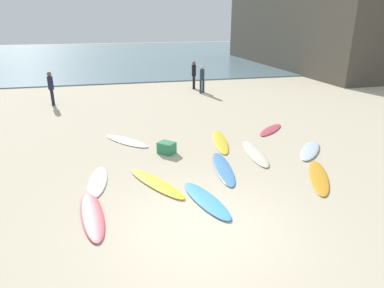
% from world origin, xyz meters
% --- Properties ---
extents(ground_plane, '(120.00, 120.00, 0.00)m').
position_xyz_m(ground_plane, '(0.00, 0.00, 0.00)').
color(ground_plane, beige).
extents(ocean_water, '(120.00, 40.00, 0.08)m').
position_xyz_m(ocean_water, '(0.00, 38.07, 0.04)').
color(ocean_water, slate).
rests_on(ocean_water, ground_plane).
extents(surfboard_0, '(0.83, 2.55, 0.07)m').
position_xyz_m(surfboard_0, '(1.49, 2.84, 0.03)').
color(surfboard_0, '#5192D8').
rests_on(surfboard_0, ground_plane).
extents(surfboard_1, '(0.82, 2.38, 0.07)m').
position_xyz_m(surfboard_1, '(-2.34, 1.08, 0.03)').
color(surfboard_1, '#D24E55').
rests_on(surfboard_1, ground_plane).
extents(surfboard_2, '(0.96, 2.65, 0.07)m').
position_xyz_m(surfboard_2, '(2.14, 5.15, 0.03)').
color(surfboard_2, yellow).
rests_on(surfboard_2, ground_plane).
extents(surfboard_3, '(1.75, 1.91, 0.09)m').
position_xyz_m(surfboard_3, '(4.91, 3.53, 0.04)').
color(surfboard_3, white).
rests_on(surfboard_3, ground_plane).
extents(surfboard_4, '(1.58, 2.37, 0.06)m').
position_xyz_m(surfboard_4, '(4.00, 1.62, 0.03)').
color(surfboard_4, gold).
rests_on(surfboard_4, ground_plane).
extents(surfboard_5, '(1.82, 2.06, 0.06)m').
position_xyz_m(surfboard_5, '(-1.26, 6.02, 0.03)').
color(surfboard_5, white).
rests_on(surfboard_5, ground_plane).
extents(surfboard_6, '(0.65, 1.98, 0.07)m').
position_xyz_m(surfboard_6, '(-2.25, 2.84, 0.03)').
color(surfboard_6, white).
rests_on(surfboard_6, ground_plane).
extents(surfboard_7, '(0.79, 2.46, 0.08)m').
position_xyz_m(surfboard_7, '(2.93, 3.75, 0.04)').
color(surfboard_7, '#F0E4C7').
rests_on(surfboard_7, ground_plane).
extents(surfboard_8, '(1.08, 2.22, 0.08)m').
position_xyz_m(surfboard_8, '(0.45, 1.10, 0.04)').
color(surfboard_8, '#4498E0').
rests_on(surfboard_8, ground_plane).
extents(surfboard_9, '(1.74, 1.65, 0.06)m').
position_xyz_m(surfboard_9, '(4.61, 6.00, 0.03)').
color(surfboard_9, '#D3495C').
rests_on(surfboard_9, ground_plane).
extents(surfboard_10, '(1.58, 2.36, 0.08)m').
position_xyz_m(surfboard_10, '(-0.66, 2.32, 0.04)').
color(surfboard_10, yellow).
rests_on(surfboard_10, ground_plane).
extents(beachgoer_near, '(0.29, 0.34, 1.77)m').
position_xyz_m(beachgoer_near, '(-4.75, 12.71, 0.99)').
color(beachgoer_near, '#191E33').
rests_on(beachgoer_near, ground_plane).
extents(beachgoer_mid, '(0.36, 0.36, 1.69)m').
position_xyz_m(beachgoer_mid, '(3.76, 13.78, 0.94)').
color(beachgoer_mid, '#1E3342').
rests_on(beachgoer_mid, ground_plane).
extents(beachgoer_far, '(0.37, 0.37, 1.78)m').
position_xyz_m(beachgoer_far, '(3.60, 15.21, 1.00)').
color(beachgoer_far, black).
rests_on(beachgoer_far, ground_plane).
extents(beach_cooler, '(0.68, 0.68, 0.39)m').
position_xyz_m(beach_cooler, '(0.02, 4.55, 0.20)').
color(beach_cooler, '#287F51').
rests_on(beach_cooler, ground_plane).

